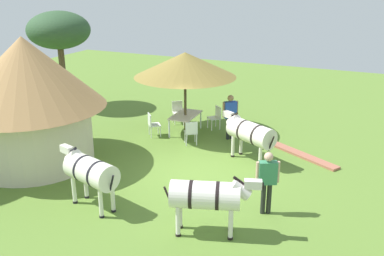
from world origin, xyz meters
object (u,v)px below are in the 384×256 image
at_px(patio_chair_east_end, 216,116).
at_px(zebra_nearest_camera, 207,196).
at_px(patio_chair_near_lawn, 152,123).
at_px(zebra_by_umbrella, 250,133).
at_px(guest_beside_umbrella, 230,113).
at_px(acacia_tree_far_lawn, 59,31).
at_px(patio_dining_table, 185,117).
at_px(patio_chair_west_end, 178,110).
at_px(standing_watcher, 267,177).
at_px(zebra_toward_hut, 90,171).
at_px(patio_chair_near_hut, 191,131).
at_px(thatched_hut, 28,95).
at_px(shade_umbrella, 185,65).

height_order(patio_chair_east_end, zebra_nearest_camera, zebra_nearest_camera).
distance_m(patio_chair_near_lawn, zebra_by_umbrella, 4.16).
distance_m(guest_beside_umbrella, acacia_tree_far_lawn, 8.82).
relative_size(patio_dining_table, zebra_by_umbrella, 0.74).
bearing_deg(patio_chair_west_end, patio_chair_near_lawn, 46.25).
xyz_separation_m(patio_chair_near_lawn, standing_watcher, (-3.79, -5.49, 0.50)).
distance_m(standing_watcher, zebra_by_umbrella, 3.37).
bearing_deg(patio_chair_east_end, patio_chair_west_end, 40.95).
height_order(patio_chair_east_end, zebra_toward_hut, zebra_toward_hut).
distance_m(patio_chair_east_end, zebra_nearest_camera, 7.62).
height_order(standing_watcher, zebra_by_umbrella, standing_watcher).
relative_size(patio_chair_near_hut, zebra_toward_hut, 0.42).
distance_m(thatched_hut, shade_umbrella, 5.67).
xyz_separation_m(patio_chair_near_hut, zebra_nearest_camera, (-5.09, -2.77, 0.48)).
relative_size(thatched_hut, guest_beside_umbrella, 2.83).
bearing_deg(patio_chair_near_hut, zebra_by_umbrella, -47.10).
bearing_deg(standing_watcher, patio_dining_table, 106.93).
distance_m(guest_beside_umbrella, zebra_toward_hut, 6.52).
height_order(standing_watcher, acacia_tree_far_lawn, acacia_tree_far_lawn).
height_order(guest_beside_umbrella, zebra_by_umbrella, guest_beside_umbrella).
bearing_deg(zebra_by_umbrella, thatched_hut, 143.97).
height_order(patio_chair_near_lawn, zebra_toward_hut, zebra_toward_hut).
bearing_deg(zebra_nearest_camera, zebra_toward_hut, -106.90).
relative_size(standing_watcher, zebra_nearest_camera, 0.77).
relative_size(patio_chair_west_end, zebra_toward_hut, 0.42).
height_order(shade_umbrella, patio_chair_east_end, shade_umbrella).
height_order(thatched_hut, patio_chair_near_lawn, thatched_hut).
distance_m(thatched_hut, patio_chair_east_end, 7.18).
height_order(patio_chair_near_hut, zebra_toward_hut, zebra_toward_hut).
height_order(patio_chair_near_hut, guest_beside_umbrella, guest_beside_umbrella).
distance_m(standing_watcher, zebra_nearest_camera, 1.81).
xyz_separation_m(patio_chair_near_lawn, patio_chair_east_end, (1.84, -1.86, 0.00)).
height_order(shade_umbrella, patio_chair_near_lawn, shade_umbrella).
distance_m(shade_umbrella, standing_watcher, 6.71).
relative_size(zebra_nearest_camera, zebra_toward_hut, 1.04).
relative_size(guest_beside_umbrella, zebra_by_umbrella, 0.80).
height_order(zebra_nearest_camera, zebra_by_umbrella, zebra_nearest_camera).
bearing_deg(guest_beside_umbrella, zebra_by_umbrella, 85.03).
xyz_separation_m(patio_chair_near_lawn, patio_chair_near_hut, (-0.21, -1.71, 0.00)).
bearing_deg(zebra_toward_hut, acacia_tree_far_lawn, 59.94).
distance_m(shade_umbrella, acacia_tree_far_lawn, 6.73).
bearing_deg(thatched_hut, guest_beside_umbrella, -46.87).
bearing_deg(patio_dining_table, standing_watcher, -135.93).
height_order(patio_chair_west_end, guest_beside_umbrella, guest_beside_umbrella).
xyz_separation_m(zebra_nearest_camera, acacia_tree_far_lawn, (7.06, 10.13, 2.51)).
xyz_separation_m(guest_beside_umbrella, zebra_toward_hut, (-6.33, 1.56, 0.00)).
bearing_deg(zebra_toward_hut, patio_chair_west_end, 24.47).
xyz_separation_m(patio_dining_table, zebra_nearest_camera, (-6.17, -3.51, 0.34)).
relative_size(patio_chair_east_end, standing_watcher, 0.53).
bearing_deg(shade_umbrella, guest_beside_umbrella, -87.78).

